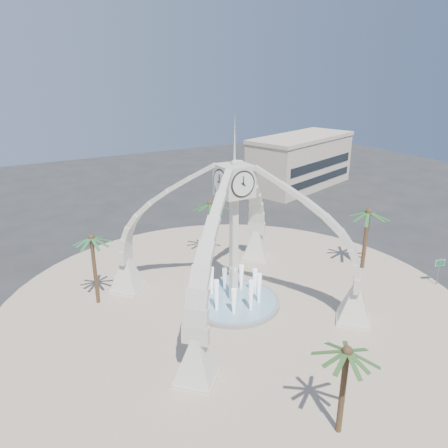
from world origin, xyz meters
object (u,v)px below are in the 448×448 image
palm_east (369,212)px  street_sign (440,266)px  palm_west (91,239)px  palm_north (210,204)px  fountain (233,301)px  palm_south (347,352)px  clock_tower (234,235)px

palm_east → street_sign: 8.05m
street_sign → palm_west: bearing=174.8°
palm_west → palm_north: size_ratio=1.01×
fountain → palm_south: 15.91m
fountain → palm_west: (-10.10, 6.07, 5.77)m
palm_south → street_sign: bearing=22.4°
clock_tower → street_sign: (18.46, -6.52, -4.53)m
clock_tower → palm_west: 11.79m
palm_west → palm_south: palm_west is taller
palm_west → street_sign: size_ratio=2.49×
fountain → palm_west: palm_west is taller
palm_east → palm_south: 22.53m
clock_tower → palm_south: size_ratio=2.93×
palm_east → street_sign: size_ratio=2.51×
clock_tower → fountain: 6.20m
palm_west → palm_south: size_ratio=1.12×
palm_north → street_sign: 22.79m
palm_west → palm_north: palm_west is taller
palm_east → palm_south: (-17.18, -14.56, -0.65)m
clock_tower → palm_north: size_ratio=2.65×
palm_east → palm_south: size_ratio=1.13×
palm_east → clock_tower: bearing=178.5°
palm_north → palm_south: bearing=-101.5°
clock_tower → palm_south: (-2.04, -14.95, -1.14)m
palm_west → palm_south: bearing=-69.0°
palm_south → street_sign: (20.50, 8.43, -3.39)m
palm_south → palm_north: bearing=78.5°
clock_tower → palm_west: bearing=149.0°
palm_east → street_sign: (3.32, -6.13, -4.04)m
palm_south → clock_tower: bearing=82.2°
clock_tower → street_sign: clock_tower is taller
clock_tower → palm_east: clock_tower is taller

